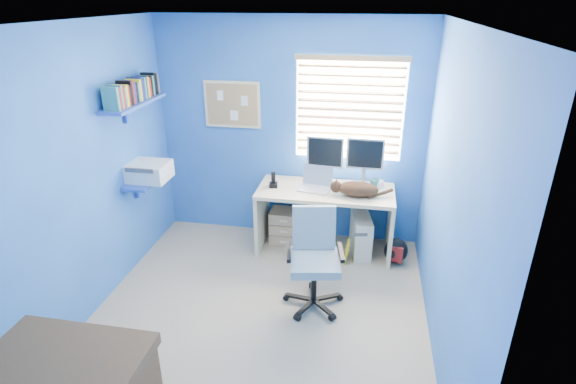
% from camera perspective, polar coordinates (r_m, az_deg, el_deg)
% --- Properties ---
extents(floor, '(3.00, 3.20, 0.00)m').
position_cam_1_polar(floor, '(4.25, -3.67, -15.22)').
color(floor, tan).
rests_on(floor, ground).
extents(ceiling, '(3.00, 3.20, 0.00)m').
position_cam_1_polar(ceiling, '(3.31, -4.87, 20.70)').
color(ceiling, white).
rests_on(ceiling, wall_back).
extents(wall_back, '(3.00, 0.01, 2.50)m').
position_cam_1_polar(wall_back, '(5.08, 0.24, 7.50)').
color(wall_back, '#2859A6').
rests_on(wall_back, ground).
extents(wall_front, '(3.00, 0.01, 2.50)m').
position_cam_1_polar(wall_front, '(2.30, -14.26, -15.31)').
color(wall_front, '#2859A6').
rests_on(wall_front, ground).
extents(wall_left, '(0.01, 3.20, 2.50)m').
position_cam_1_polar(wall_left, '(4.21, -24.39, 1.83)').
color(wall_left, '#2859A6').
rests_on(wall_left, ground).
extents(wall_right, '(0.01, 3.20, 2.50)m').
position_cam_1_polar(wall_right, '(3.56, 19.92, -1.29)').
color(wall_right, '#2859A6').
rests_on(wall_right, ground).
extents(desk, '(1.47, 0.65, 0.74)m').
position_cam_1_polar(desk, '(5.03, 4.67, -3.56)').
color(desk, beige).
rests_on(desk, floor).
extents(laptop, '(0.37, 0.31, 0.22)m').
position_cam_1_polar(laptop, '(4.82, 3.42, 1.53)').
color(laptop, silver).
rests_on(laptop, desk).
extents(monitor_left, '(0.41, 0.15, 0.54)m').
position_cam_1_polar(monitor_left, '(4.95, 4.71, 4.05)').
color(monitor_left, silver).
rests_on(monitor_left, desk).
extents(monitor_right, '(0.40, 0.13, 0.54)m').
position_cam_1_polar(monitor_right, '(4.95, 9.70, 3.78)').
color(monitor_right, silver).
rests_on(monitor_right, desk).
extents(phone, '(0.11, 0.12, 0.17)m').
position_cam_1_polar(phone, '(4.90, -1.88, 1.62)').
color(phone, black).
rests_on(phone, desk).
extents(mug, '(0.10, 0.09, 0.10)m').
position_cam_1_polar(mug, '(4.97, 10.90, 1.05)').
color(mug, '#317B76').
rests_on(mug, desk).
extents(cd_spindle, '(0.13, 0.13, 0.07)m').
position_cam_1_polar(cd_spindle, '(5.01, 11.34, 1.01)').
color(cd_spindle, silver).
rests_on(cd_spindle, desk).
extents(cat, '(0.43, 0.23, 0.15)m').
position_cam_1_polar(cat, '(4.73, 8.85, 0.37)').
color(cat, black).
rests_on(cat, desk).
extents(tower_pc, '(0.26, 0.47, 0.45)m').
position_cam_1_polar(tower_pc, '(5.07, 9.22, -5.44)').
color(tower_pc, beige).
rests_on(tower_pc, floor).
extents(drawer_boxes, '(0.35, 0.28, 0.41)m').
position_cam_1_polar(drawer_boxes, '(5.24, -0.27, -4.33)').
color(drawer_boxes, tan).
rests_on(drawer_boxes, floor).
extents(yellow_book, '(0.03, 0.17, 0.24)m').
position_cam_1_polar(yellow_book, '(4.95, 7.44, -7.50)').
color(yellow_book, yellow).
rests_on(yellow_book, floor).
extents(backpack, '(0.30, 0.26, 0.29)m').
position_cam_1_polar(backpack, '(5.01, 13.53, -7.25)').
color(backpack, black).
rests_on(backpack, floor).
extents(office_chair, '(0.62, 0.62, 0.92)m').
position_cam_1_polar(office_chair, '(4.20, 3.32, -10.00)').
color(office_chair, black).
rests_on(office_chair, floor).
extents(window_blinds, '(1.15, 0.05, 1.10)m').
position_cam_1_polar(window_blinds, '(4.90, 7.81, 10.32)').
color(window_blinds, white).
rests_on(window_blinds, ground).
extents(corkboard, '(0.64, 0.02, 0.52)m').
position_cam_1_polar(corkboard, '(5.13, -7.10, 10.96)').
color(corkboard, beige).
rests_on(corkboard, ground).
extents(wall_shelves, '(0.42, 0.90, 1.05)m').
position_cam_1_polar(wall_shelves, '(4.69, -18.32, 7.23)').
color(wall_shelves, '#284BB1').
rests_on(wall_shelves, ground).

